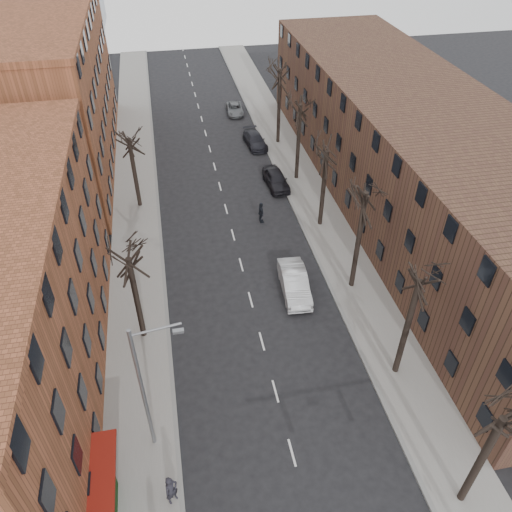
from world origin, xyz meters
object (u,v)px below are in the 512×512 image
silver_sedan (294,283)px  parked_car_mid (255,140)px  parked_car_near (276,179)px  pedestrian_a (171,490)px

silver_sedan → parked_car_mid: size_ratio=1.09×
parked_car_near → pedestrian_a: size_ratio=2.37×
silver_sedan → parked_car_near: (2.02, 14.74, -0.06)m
parked_car_mid → parked_car_near: bearing=-92.8°
silver_sedan → parked_car_near: silver_sedan is taller
parked_car_near → pedestrian_a: (-11.70, -28.33, 0.34)m
parked_car_near → parked_car_mid: size_ratio=0.98×
silver_sedan → parked_car_near: bearing=86.0°
parked_car_near → parked_car_mid: bearing=88.5°
silver_sedan → parked_car_mid: (1.69, 23.52, -0.16)m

